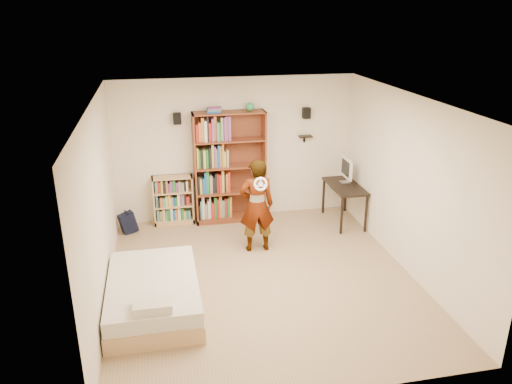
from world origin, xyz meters
TOP-DOWN VIEW (x-y plane):
  - ground at (0.00, 0.00)m, footprint 4.50×5.00m
  - room_shell at (0.00, 0.00)m, footprint 4.52×5.02m
  - crown_molding at (0.00, 0.00)m, footprint 4.50×5.00m
  - speaker_left at (-1.05, 2.40)m, footprint 0.14×0.12m
  - speaker_right at (1.35, 2.40)m, footprint 0.14×0.12m
  - wall_shelf at (1.35, 2.41)m, footprint 0.25×0.16m
  - tall_bookshelf at (-0.13, 2.31)m, footprint 1.33×0.39m
  - low_bookshelf at (-1.21, 2.36)m, footprint 0.74×0.28m
  - computer_desk at (1.96, 1.77)m, footprint 0.54×1.09m
  - imac at (2.01, 1.92)m, footprint 0.17×0.48m
  - daybed at (-1.62, -0.47)m, footprint 1.22×1.87m
  - person at (0.11, 0.97)m, footprint 0.59×0.39m
  - wii_wheel at (0.11, 0.67)m, footprint 0.22×0.08m
  - navy_bag at (-2.05, 2.07)m, footprint 0.36×0.30m

SIDE VIEW (x-z plane):
  - ground at x=0.00m, z-range -0.01..0.01m
  - navy_bag at x=-2.05m, z-range 0.00..0.41m
  - daybed at x=-1.62m, z-range 0.00..0.55m
  - computer_desk at x=1.96m, z-range 0.00..0.74m
  - low_bookshelf at x=-1.21m, z-range 0.00..0.93m
  - person at x=0.11m, z-range 0.00..1.60m
  - imac at x=2.01m, z-range 0.74..1.21m
  - tall_bookshelf at x=-0.13m, z-range 0.00..2.10m
  - wii_wheel at x=0.11m, z-range 1.17..1.39m
  - wall_shelf at x=1.35m, z-range 1.54..1.56m
  - room_shell at x=0.00m, z-range 0.41..3.12m
  - speaker_left at x=-1.05m, z-range 1.90..2.10m
  - speaker_right at x=1.35m, z-range 1.90..2.10m
  - crown_molding at x=0.00m, z-range 2.64..2.70m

